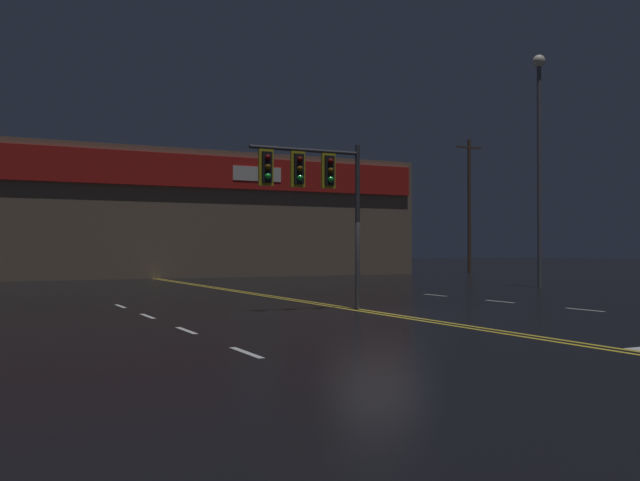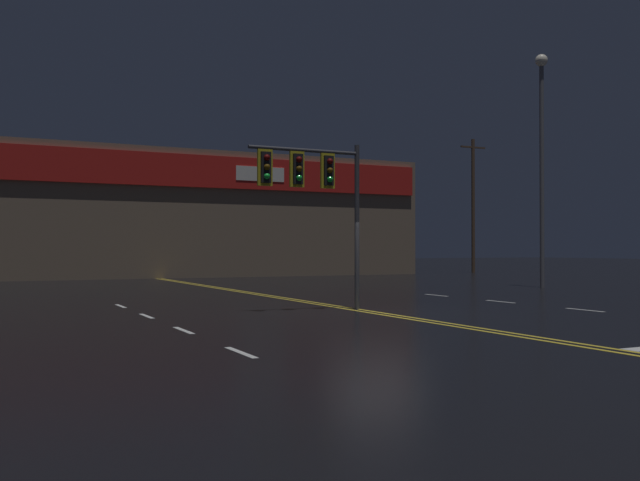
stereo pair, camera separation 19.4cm
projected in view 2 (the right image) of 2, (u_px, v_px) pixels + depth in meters
The scene contains 6 objects.
ground_plane at pixel (376, 313), 19.25m from camera, with size 200.00×200.00×0.00m, color black.
road_markings at pixel (454, 316), 18.21m from camera, with size 17.19×60.00×0.01m.
traffic_signal_median at pixel (311, 180), 19.85m from camera, with size 3.39×0.36×4.73m.
streetlight_near_left at pixel (542, 141), 32.21m from camera, with size 0.56×0.56×10.57m.
building_backdrop at pixel (141, 216), 46.33m from camera, with size 35.85×10.23×7.80m.
utility_pole_row at pixel (170, 195), 42.78m from camera, with size 48.69×0.26×9.89m.
Camera 2 is at (-9.80, -16.66, 1.72)m, focal length 40.00 mm.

